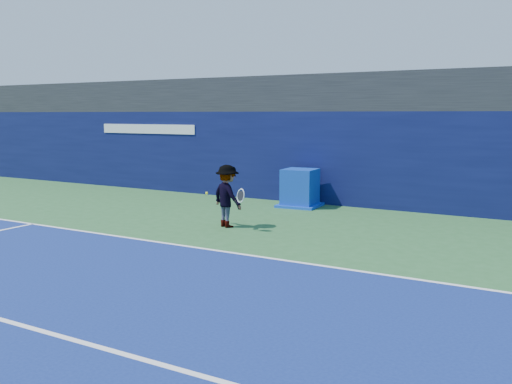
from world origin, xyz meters
TOP-DOWN VIEW (x-y plane):
  - ground at (0.00, 0.00)m, footprint 80.00×80.00m
  - baseline at (0.00, 3.00)m, footprint 24.00×0.10m
  - stadium_band at (0.00, 11.50)m, footprint 36.00×3.00m
  - back_wall_assembly at (-0.00, 10.50)m, footprint 36.00×1.03m
  - equipment_cart at (-0.13, 9.28)m, footprint 1.35×1.35m
  - tennis_player at (-0.31, 5.34)m, footprint 1.34×0.95m
  - tennis_ball at (-1.37, 5.91)m, footprint 0.07×0.07m

SIDE VIEW (x-z plane):
  - ground at x=0.00m, z-range 0.00..0.00m
  - baseline at x=0.00m, z-range 0.01..0.01m
  - equipment_cart at x=-0.13m, z-range -0.05..1.14m
  - tennis_ball at x=-1.37m, z-range 0.71..0.78m
  - tennis_player at x=-0.31m, z-range 0.00..1.63m
  - back_wall_assembly at x=0.00m, z-range 0.00..3.00m
  - stadium_band at x=0.00m, z-range 3.00..4.20m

